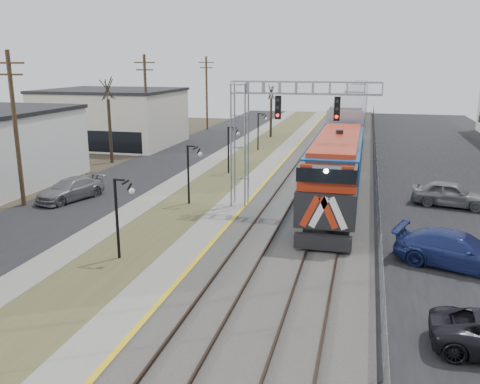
% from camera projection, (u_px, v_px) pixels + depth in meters
% --- Properties ---
extents(street_west, '(7.00, 120.00, 0.04)m').
position_uv_depth(street_west, '(132.00, 176.00, 42.33)').
color(street_west, black).
rests_on(street_west, ground).
extents(sidewalk, '(2.00, 120.00, 0.08)m').
position_uv_depth(sidewalk, '(183.00, 179.00, 41.26)').
color(sidewalk, gray).
rests_on(sidewalk, ground).
extents(grass_median, '(4.00, 120.00, 0.06)m').
position_uv_depth(grass_median, '(219.00, 181.00, 40.56)').
color(grass_median, '#494E29').
rests_on(grass_median, ground).
extents(platform, '(2.00, 120.00, 0.24)m').
position_uv_depth(platform, '(255.00, 182.00, 39.83)').
color(platform, gray).
rests_on(platform, ground).
extents(ballast_bed, '(8.00, 120.00, 0.20)m').
position_uv_depth(ballast_bed, '(319.00, 186.00, 38.66)').
color(ballast_bed, '#595651').
rests_on(ballast_bed, ground).
extents(platform_edge, '(0.24, 120.00, 0.01)m').
position_uv_depth(platform_edge, '(266.00, 181.00, 39.59)').
color(platform_edge, gold).
rests_on(platform_edge, platform).
extents(track_near, '(1.58, 120.00, 0.15)m').
position_uv_depth(track_near, '(293.00, 182.00, 39.08)').
color(track_near, '#2D2119').
rests_on(track_near, ballast_bed).
extents(track_far, '(1.58, 120.00, 0.15)m').
position_uv_depth(track_far, '(339.00, 185.00, 38.26)').
color(track_far, '#2D2119').
rests_on(track_far, ballast_bed).
extents(train, '(3.00, 85.85, 5.33)m').
position_uv_depth(train, '(354.00, 112.00, 66.03)').
color(train, '#114991').
rests_on(train, ground).
extents(signal_gantry, '(9.00, 1.07, 8.15)m').
position_uv_depth(signal_gantry, '(267.00, 123.00, 31.36)').
color(signal_gantry, gray).
rests_on(signal_gantry, ground).
extents(lampposts, '(0.14, 62.14, 4.00)m').
position_uv_depth(lampposts, '(120.00, 218.00, 24.37)').
color(lampposts, black).
rests_on(lampposts, ground).
extents(utility_poles, '(0.28, 80.28, 10.00)m').
position_uv_depth(utility_poles, '(16.00, 131.00, 32.40)').
color(utility_poles, '#4C3823').
rests_on(utility_poles, ground).
extents(fence, '(0.04, 120.00, 1.60)m').
position_uv_depth(fence, '(377.00, 180.00, 37.49)').
color(fence, gray).
rests_on(fence, ground).
extents(bare_trees, '(12.30, 42.30, 5.95)m').
position_uv_depth(bare_trees, '(138.00, 137.00, 45.61)').
color(bare_trees, '#382D23').
rests_on(bare_trees, ground).
extents(car_lot_d, '(6.09, 3.98, 1.64)m').
position_uv_depth(car_lot_d, '(457.00, 251.00, 23.31)').
color(car_lot_d, navy).
rests_on(car_lot_d, ground).
extents(car_lot_e, '(5.16, 2.94, 1.65)m').
position_uv_depth(car_lot_e, '(451.00, 195.00, 33.26)').
color(car_lot_e, gray).
rests_on(car_lot_e, ground).
extents(car_street_b, '(3.51, 5.46, 1.47)m').
position_uv_depth(car_street_b, '(70.00, 190.00, 34.85)').
color(car_street_b, slate).
rests_on(car_street_b, ground).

